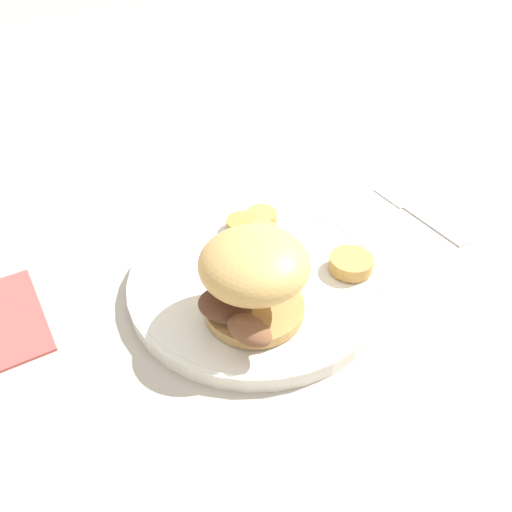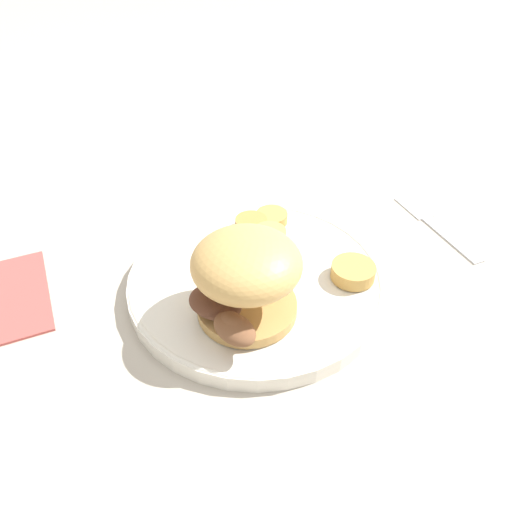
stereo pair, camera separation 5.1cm
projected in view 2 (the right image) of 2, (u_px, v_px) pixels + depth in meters
name	position (u px, v px, depth m)	size (l,w,h in m)	color
ground_plane	(256.00, 287.00, 0.54)	(4.00, 4.00, 0.00)	#B2A899
dinner_plate	(256.00, 280.00, 0.54)	(0.27, 0.27, 0.02)	white
sandwich	(244.00, 276.00, 0.46)	(0.10, 0.13, 0.09)	tan
potato_round_0	(251.00, 224.00, 0.59)	(0.04, 0.04, 0.01)	#BC8942
potato_round_1	(270.00, 236.00, 0.57)	(0.04, 0.04, 0.02)	tan
potato_round_2	(353.00, 272.00, 0.52)	(0.05, 0.05, 0.02)	tan
potato_round_3	(272.00, 218.00, 0.60)	(0.04, 0.04, 0.01)	tan
fork	(436.00, 225.00, 0.63)	(0.14, 0.10, 0.00)	silver
napkin	(5.00, 298.00, 0.53)	(0.13, 0.09, 0.01)	#B24C47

